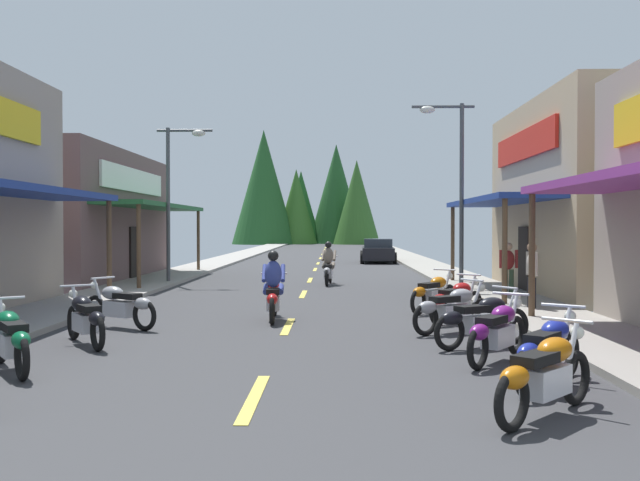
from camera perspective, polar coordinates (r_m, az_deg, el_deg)
name	(u,v)px	position (r m, az deg, el deg)	size (l,w,h in m)	color
ground	(316,268)	(35.77, -0.32, -2.31)	(9.38, 98.87, 0.10)	#38383A
sidewalk_left	(204,266)	(36.39, -9.52, -2.09)	(2.25, 98.87, 0.12)	#9E9991
sidewalk_right	(429,266)	(36.07, 8.95, -2.12)	(2.25, 98.87, 0.12)	gray
centerline_dashes	(318,263)	(39.85, -0.16, -1.88)	(0.16, 74.92, 0.01)	#E0C64C
storefront_left_far	(37,216)	(29.43, -22.24, 1.85)	(9.49, 11.22, 5.01)	brown
storefront_right_far	(639,198)	(23.77, 24.74, 3.17)	(8.89, 9.20, 5.97)	tan
streetlamp_left	(177,181)	(25.76, -11.71, 4.78)	(2.02, 0.30, 5.69)	#474C51
streetlamp_right	(452,169)	(22.96, 10.84, 5.79)	(2.02, 0.30, 6.09)	#474C51
motorcycle_parked_right_0	(545,374)	(8.06, 18.02, -10.37)	(1.53, 1.64, 1.04)	black
motorcycle_parked_right_1	(549,350)	(9.57, 18.29, -8.55)	(1.38, 1.76, 1.04)	black
motorcycle_parked_right_2	(497,331)	(11.08, 14.38, -7.21)	(1.33, 1.80, 1.04)	black
motorcycle_parked_right_3	(482,319)	(12.38, 13.17, -6.33)	(1.89, 1.18, 1.04)	black
motorcycle_parked_right_4	(453,308)	(13.95, 10.87, -5.48)	(1.80, 1.32, 1.04)	black
motorcycle_parked_right_5	(456,300)	(15.47, 11.15, -4.83)	(1.47, 1.69, 1.04)	black
motorcycle_parked_right_6	(434,292)	(17.17, 9.32, -4.24)	(1.39, 1.75, 1.04)	black
motorcycle_parked_left_2	(11,338)	(10.99, -24.07, -7.34)	(1.34, 1.79, 1.04)	black
motorcycle_parked_left_3	(85,318)	(12.93, -18.73, -6.04)	(1.32, 1.80, 1.04)	black
motorcycle_parked_left_4	(120,305)	(14.90, -16.12, -5.09)	(1.87, 1.22, 1.04)	black
rider_cruising_lead	(273,291)	(15.49, -3.86, -4.19)	(0.60, 2.14, 1.57)	black
rider_cruising_trailing	(328,267)	(25.01, 0.70, -2.17)	(0.60, 2.14, 1.57)	black
pedestrian_by_shop	(509,265)	(21.52, 15.24, -1.99)	(0.57, 0.29, 1.62)	#3F593F
pedestrian_browsing	(532,272)	(17.64, 17.02, -2.49)	(0.31, 0.57, 1.71)	black
parked_car_curbside	(378,251)	(40.76, 4.78, -0.86)	(2.19, 4.37, 1.40)	black
treeline_backdrop	(301,196)	(86.42, -1.61, 3.64)	(18.17, 11.31, 13.99)	#204F23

